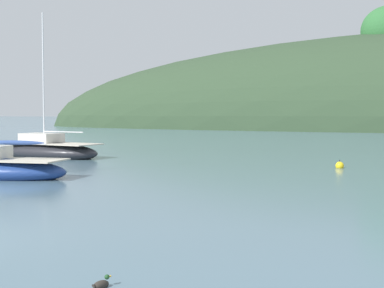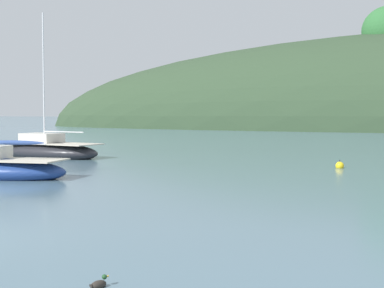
% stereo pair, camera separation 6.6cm
% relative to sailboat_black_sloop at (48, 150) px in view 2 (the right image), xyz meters
% --- Properties ---
extents(sailboat_black_sloop, '(8.06, 4.06, 9.46)m').
position_rel_sailboat_black_sloop_xyz_m(sailboat_black_sloop, '(0.00, 0.00, 0.00)').
color(sailboat_black_sloop, '#232328').
rests_on(sailboat_black_sloop, ground).
extents(mooring_buoy_inner, '(0.44, 0.44, 0.54)m').
position_rel_sailboat_black_sloop_xyz_m(mooring_buoy_inner, '(18.33, -1.18, -0.33)').
color(mooring_buoy_inner, yellow).
rests_on(mooring_buoy_inner, ground).
extents(duck_lone_left, '(0.28, 0.42, 0.24)m').
position_rel_sailboat_black_sloop_xyz_m(duck_lone_left, '(16.57, -24.28, -0.40)').
color(duck_lone_left, '#2D2823').
rests_on(duck_lone_left, ground).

